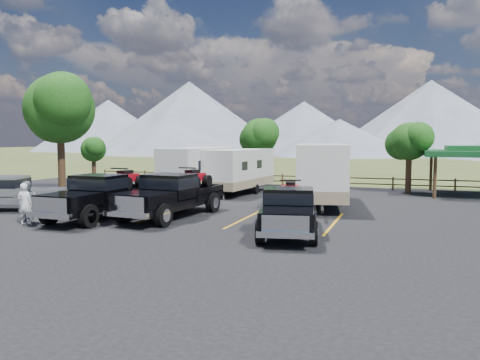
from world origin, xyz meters
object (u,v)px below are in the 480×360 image
(rig_center, at_px, (173,194))
(pickup_silver, at_px, (12,193))
(trailer_center, at_px, (240,171))
(person_a, at_px, (25,204))
(trailer_left, at_px, (198,170))
(trailer_right, at_px, (322,174))
(rig_left, at_px, (103,195))
(person_b, at_px, (28,202))
(pavilion, at_px, (476,153))
(tree_big_nw, at_px, (59,109))
(rig_right, at_px, (289,209))

(rig_center, relative_size, pickup_silver, 1.13)
(trailer_center, height_order, person_a, trailer_center)
(trailer_center, bearing_deg, rig_center, -83.58)
(trailer_left, relative_size, trailer_right, 0.91)
(rig_left, bearing_deg, trailer_center, 77.33)
(person_b, bearing_deg, pavilion, 35.31)
(tree_big_nw, distance_m, rig_center, 13.42)
(pavilion, xyz_separation_m, trailer_left, (-16.96, -5.19, -1.16))
(rig_center, distance_m, pickup_silver, 8.66)
(rig_center, height_order, person_b, rig_center)
(tree_big_nw, xyz_separation_m, person_b, (6.08, -9.24, -4.66))
(tree_big_nw, relative_size, trailer_right, 0.82)
(trailer_center, bearing_deg, rig_left, -98.52)
(pavilion, bearing_deg, person_b, -138.51)
(tree_big_nw, distance_m, person_a, 12.41)
(rig_right, distance_m, pickup_silver, 14.60)
(trailer_left, bearing_deg, pickup_silver, -119.75)
(pavilion, height_order, rig_center, pavilion)
(rig_center, relative_size, rig_right, 1.12)
(trailer_left, distance_m, trailer_center, 2.79)
(tree_big_nw, relative_size, rig_left, 1.17)
(rig_left, xyz_separation_m, trailer_right, (8.78, 7.36, 0.67))
(trailer_center, relative_size, pickup_silver, 1.39)
(rig_center, distance_m, person_a, 6.27)
(pickup_silver, bearing_deg, rig_center, 77.37)
(trailer_right, height_order, pickup_silver, trailer_right)
(trailer_center, relative_size, person_b, 4.71)
(rig_center, height_order, person_a, rig_center)
(rig_left, distance_m, trailer_right, 11.47)
(person_a, bearing_deg, tree_big_nw, -70.13)
(person_b, bearing_deg, person_a, -68.38)
(trailer_left, height_order, pickup_silver, trailer_left)
(rig_left, bearing_deg, pavilion, 42.19)
(rig_center, height_order, trailer_right, trailer_right)
(rig_center, xyz_separation_m, person_b, (-5.16, -3.44, -0.18))
(rig_right, xyz_separation_m, person_a, (-10.93, -1.95, -0.07))
(rig_left, bearing_deg, rig_center, 24.23)
(rig_right, bearing_deg, trailer_right, 79.51)
(rig_left, height_order, person_b, rig_left)
(trailer_left, relative_size, pickup_silver, 1.44)
(rig_left, xyz_separation_m, trailer_center, (2.74, 11.15, 0.46))
(pavilion, relative_size, trailer_right, 0.64)
(trailer_left, bearing_deg, person_a, -98.29)
(trailer_right, distance_m, pickup_silver, 16.10)
(rig_right, distance_m, trailer_right, 8.03)
(rig_left, bearing_deg, person_b, -134.34)
(trailer_left, distance_m, trailer_right, 8.85)
(pavilion, relative_size, rig_center, 0.90)
(rig_center, height_order, trailer_left, trailer_left)
(rig_left, distance_m, person_a, 3.28)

